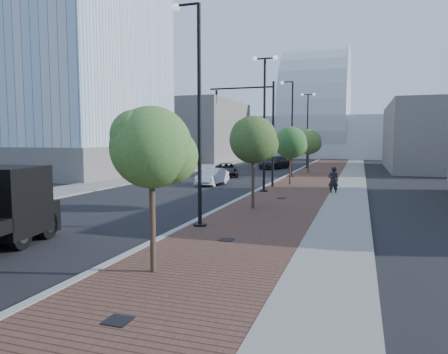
% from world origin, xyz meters
% --- Properties ---
extents(sidewalk, '(7.00, 140.00, 0.12)m').
position_xyz_m(sidewalk, '(3.50, 40.00, 0.06)').
color(sidewalk, '#4C2D23').
rests_on(sidewalk, ground).
extents(concrete_strip, '(2.40, 140.00, 0.13)m').
position_xyz_m(concrete_strip, '(6.20, 40.00, 0.07)').
color(concrete_strip, slate).
rests_on(concrete_strip, ground).
extents(curb, '(0.30, 140.00, 0.14)m').
position_xyz_m(curb, '(0.00, 40.00, 0.07)').
color(curb, gray).
rests_on(curb, ground).
extents(west_sidewalk, '(4.00, 140.00, 0.12)m').
position_xyz_m(west_sidewalk, '(-13.00, 40.00, 0.06)').
color(west_sidewalk, slate).
rests_on(west_sidewalk, ground).
extents(white_sedan, '(1.65, 4.11, 1.33)m').
position_xyz_m(white_sedan, '(-4.51, 25.69, 0.66)').
color(white_sedan, silver).
rests_on(white_sedan, ground).
extents(dark_car_mid, '(3.67, 5.22, 1.32)m').
position_xyz_m(dark_car_mid, '(-5.78, 33.29, 0.66)').
color(dark_car_mid, black).
rests_on(dark_car_mid, ground).
extents(dark_car_far, '(3.70, 5.80, 1.56)m').
position_xyz_m(dark_car_far, '(-3.31, 45.37, 0.78)').
color(dark_car_far, black).
rests_on(dark_car_far, ground).
extents(pedestrian, '(0.78, 0.62, 1.88)m').
position_xyz_m(pedestrian, '(5.21, 22.58, 0.94)').
color(pedestrian, black).
rests_on(pedestrian, ground).
extents(streetlight_1, '(1.44, 0.56, 9.21)m').
position_xyz_m(streetlight_1, '(0.49, 10.00, 4.34)').
color(streetlight_1, black).
rests_on(streetlight_1, ground).
extents(streetlight_2, '(1.72, 0.56, 9.28)m').
position_xyz_m(streetlight_2, '(0.60, 22.00, 4.82)').
color(streetlight_2, black).
rests_on(streetlight_2, ground).
extents(streetlight_3, '(1.44, 0.56, 9.21)m').
position_xyz_m(streetlight_3, '(0.49, 34.00, 4.34)').
color(streetlight_3, black).
rests_on(streetlight_3, ground).
extents(streetlight_4, '(1.72, 0.56, 9.28)m').
position_xyz_m(streetlight_4, '(0.60, 46.00, 4.82)').
color(streetlight_4, black).
rests_on(streetlight_4, ground).
extents(traffic_mast, '(5.09, 0.20, 8.00)m').
position_xyz_m(traffic_mast, '(-0.30, 25.00, 4.98)').
color(traffic_mast, black).
rests_on(traffic_mast, ground).
extents(tree_0, '(2.27, 2.20, 4.61)m').
position_xyz_m(tree_0, '(1.65, 4.02, 3.50)').
color(tree_0, '#382619').
rests_on(tree_0, ground).
extents(tree_1, '(2.50, 2.47, 4.93)m').
position_xyz_m(tree_1, '(1.65, 15.02, 3.68)').
color(tree_1, '#382619').
rests_on(tree_1, ground).
extents(tree_2, '(2.58, 2.56, 4.72)m').
position_xyz_m(tree_2, '(1.65, 27.02, 3.43)').
color(tree_2, '#382619').
rests_on(tree_2, ground).
extents(tree_3, '(2.69, 2.69, 4.76)m').
position_xyz_m(tree_3, '(1.65, 39.02, 3.41)').
color(tree_3, '#382619').
rests_on(tree_3, ground).
extents(tower_podium, '(19.00, 19.00, 3.00)m').
position_xyz_m(tower_podium, '(-24.00, 32.00, 1.50)').
color(tower_podium, '#625D58').
rests_on(tower_podium, ground).
extents(convention_center, '(50.00, 30.00, 50.00)m').
position_xyz_m(convention_center, '(-2.00, 85.00, 6.00)').
color(convention_center, '#AFB5BA').
rests_on(convention_center, ground).
extents(commercial_block_nw, '(14.00, 20.00, 10.00)m').
position_xyz_m(commercial_block_nw, '(-20.00, 60.00, 5.00)').
color(commercial_block_nw, slate).
rests_on(commercial_block_nw, ground).
extents(commercial_block_ne, '(12.00, 22.00, 8.00)m').
position_xyz_m(commercial_block_ne, '(16.00, 50.00, 4.00)').
color(commercial_block_ne, '#605B57').
rests_on(commercial_block_ne, ground).
extents(utility_cover_0, '(0.50, 0.50, 0.02)m').
position_xyz_m(utility_cover_0, '(2.40, 1.00, 0.13)').
color(utility_cover_0, black).
rests_on(utility_cover_0, sidewalk).
extents(utility_cover_1, '(0.50, 0.50, 0.02)m').
position_xyz_m(utility_cover_1, '(2.40, 8.00, 0.13)').
color(utility_cover_1, black).
rests_on(utility_cover_1, sidewalk).
extents(utility_cover_2, '(0.50, 0.50, 0.02)m').
position_xyz_m(utility_cover_2, '(2.40, 19.00, 0.13)').
color(utility_cover_2, black).
rests_on(utility_cover_2, sidewalk).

